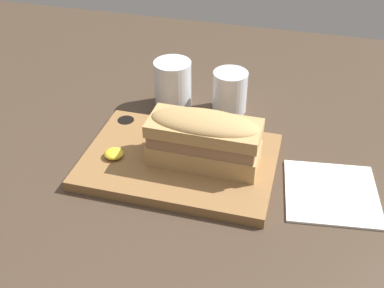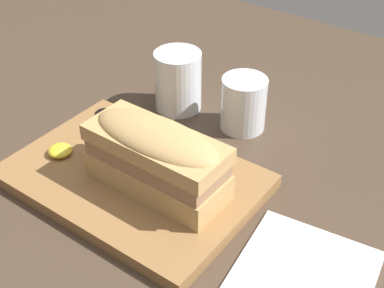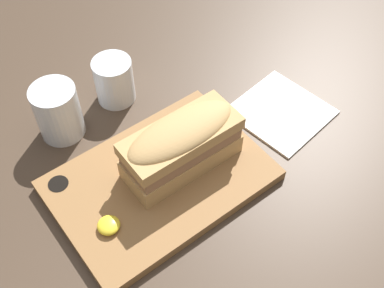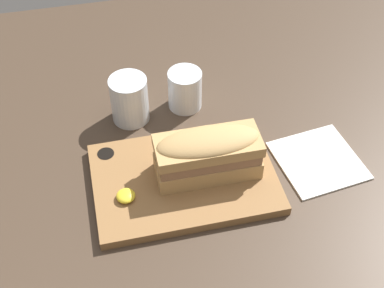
# 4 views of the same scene
# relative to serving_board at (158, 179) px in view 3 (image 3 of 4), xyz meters

# --- Properties ---
(dining_table) EXTENTS (1.94, 1.26, 0.02)m
(dining_table) POSITION_rel_serving_board_xyz_m (0.07, -0.00, -0.02)
(dining_table) COLOR #423326
(dining_table) RESTS_ON ground
(serving_board) EXTENTS (0.32, 0.22, 0.02)m
(serving_board) POSITION_rel_serving_board_xyz_m (0.00, 0.00, 0.00)
(serving_board) COLOR olive
(serving_board) RESTS_ON dining_table
(sandwich) EXTENTS (0.18, 0.08, 0.09)m
(sandwich) POSITION_rel_serving_board_xyz_m (0.04, -0.00, 0.06)
(sandwich) COLOR tan
(sandwich) RESTS_ON serving_board
(mustard_dollop) EXTENTS (0.03, 0.03, 0.01)m
(mustard_dollop) POSITION_rel_serving_board_xyz_m (-0.11, -0.03, 0.02)
(mustard_dollop) COLOR yellow
(mustard_dollop) RESTS_ON serving_board
(water_glass) EXTENTS (0.07, 0.07, 0.10)m
(water_glass) POSITION_rel_serving_board_xyz_m (-0.07, 0.18, 0.03)
(water_glass) COLOR silver
(water_glass) RESTS_ON dining_table
(wine_glass) EXTENTS (0.07, 0.07, 0.08)m
(wine_glass) POSITION_rel_serving_board_xyz_m (0.05, 0.20, 0.03)
(wine_glass) COLOR silver
(wine_glass) RESTS_ON dining_table
(napkin) EXTENTS (0.16, 0.16, 0.00)m
(napkin) POSITION_rel_serving_board_xyz_m (0.25, -0.01, -0.01)
(napkin) COLOR white
(napkin) RESTS_ON dining_table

